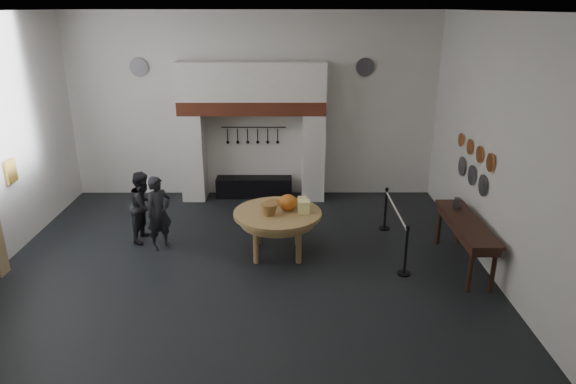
{
  "coord_description": "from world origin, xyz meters",
  "views": [
    {
      "loc": [
        0.83,
        -8.55,
        4.58
      ],
      "look_at": [
        0.85,
        0.33,
        1.35
      ],
      "focal_mm": 32.0,
      "sensor_mm": 36.0,
      "label": 1
    }
  ],
  "objects_px": {
    "barrier_post_near": "(406,252)",
    "iron_range": "(254,187)",
    "work_table": "(278,213)",
    "barrier_post_far": "(386,210)",
    "side_table": "(467,223)",
    "visitor_near": "(159,213)",
    "visitor_far": "(144,206)"
  },
  "relations": [
    {
      "from": "barrier_post_near",
      "to": "iron_range",
      "type": "bearing_deg",
      "value": 126.06
    },
    {
      "from": "work_table",
      "to": "barrier_post_far",
      "type": "xyz_separation_m",
      "value": [
        2.3,
        1.14,
        -0.39
      ]
    },
    {
      "from": "iron_range",
      "to": "barrier_post_near",
      "type": "height_order",
      "value": "barrier_post_near"
    },
    {
      "from": "side_table",
      "to": "visitor_near",
      "type": "bearing_deg",
      "value": 172.31
    },
    {
      "from": "iron_range",
      "to": "visitor_far",
      "type": "bearing_deg",
      "value": -129.59
    },
    {
      "from": "barrier_post_near",
      "to": "work_table",
      "type": "bearing_deg",
      "value": 159.56
    },
    {
      "from": "barrier_post_far",
      "to": "iron_range",
      "type": "bearing_deg",
      "value": 145.18
    },
    {
      "from": "visitor_near",
      "to": "barrier_post_near",
      "type": "bearing_deg",
      "value": -57.52
    },
    {
      "from": "visitor_far",
      "to": "barrier_post_near",
      "type": "relative_size",
      "value": 1.63
    },
    {
      "from": "work_table",
      "to": "side_table",
      "type": "distance_m",
      "value": 3.49
    },
    {
      "from": "work_table",
      "to": "visitor_near",
      "type": "bearing_deg",
      "value": 173.53
    },
    {
      "from": "iron_range",
      "to": "side_table",
      "type": "height_order",
      "value": "side_table"
    },
    {
      "from": "iron_range",
      "to": "visitor_far",
      "type": "distance_m",
      "value": 3.32
    },
    {
      "from": "barrier_post_far",
      "to": "work_table",
      "type": "bearing_deg",
      "value": -153.62
    },
    {
      "from": "side_table",
      "to": "barrier_post_far",
      "type": "relative_size",
      "value": 2.44
    },
    {
      "from": "work_table",
      "to": "visitor_near",
      "type": "relative_size",
      "value": 1.13
    },
    {
      "from": "iron_range",
      "to": "visitor_far",
      "type": "height_order",
      "value": "visitor_far"
    },
    {
      "from": "visitor_far",
      "to": "visitor_near",
      "type": "bearing_deg",
      "value": -122.3
    },
    {
      "from": "visitor_far",
      "to": "side_table",
      "type": "bearing_deg",
      "value": -88.1
    },
    {
      "from": "iron_range",
      "to": "work_table",
      "type": "relative_size",
      "value": 1.13
    },
    {
      "from": "iron_range",
      "to": "barrier_post_far",
      "type": "distance_m",
      "value": 3.6
    },
    {
      "from": "side_table",
      "to": "barrier_post_far",
      "type": "xyz_separation_m",
      "value": [
        -1.15,
        1.66,
        -0.42
      ]
    },
    {
      "from": "visitor_near",
      "to": "barrier_post_near",
      "type": "xyz_separation_m",
      "value": [
        4.64,
        -1.12,
        -0.3
      ]
    },
    {
      "from": "side_table",
      "to": "barrier_post_near",
      "type": "bearing_deg",
      "value": -163.46
    },
    {
      "from": "visitor_near",
      "to": "barrier_post_far",
      "type": "xyz_separation_m",
      "value": [
        4.64,
        0.88,
        -0.3
      ]
    },
    {
      "from": "work_table",
      "to": "barrier_post_far",
      "type": "distance_m",
      "value": 2.6
    },
    {
      "from": "work_table",
      "to": "visitor_far",
      "type": "xyz_separation_m",
      "value": [
        -2.74,
        0.67,
        -0.11
      ]
    },
    {
      "from": "work_table",
      "to": "visitor_far",
      "type": "height_order",
      "value": "visitor_far"
    },
    {
      "from": "visitor_near",
      "to": "barrier_post_near",
      "type": "height_order",
      "value": "visitor_near"
    },
    {
      "from": "iron_range",
      "to": "work_table",
      "type": "distance_m",
      "value": 3.31
    },
    {
      "from": "visitor_far",
      "to": "barrier_post_near",
      "type": "bearing_deg",
      "value": -94.11
    },
    {
      "from": "iron_range",
      "to": "barrier_post_near",
      "type": "distance_m",
      "value": 5.02
    }
  ]
}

